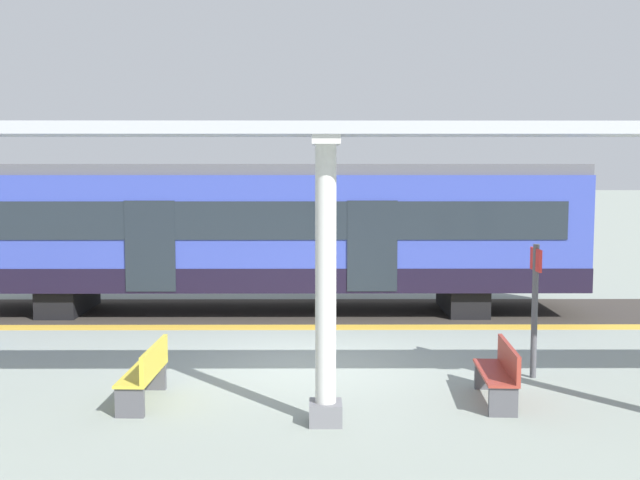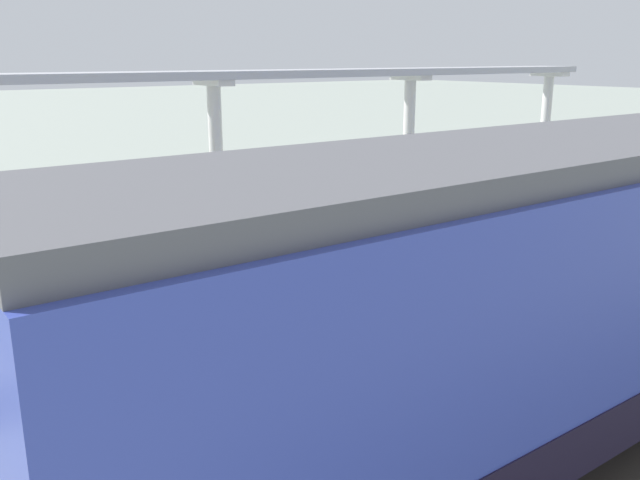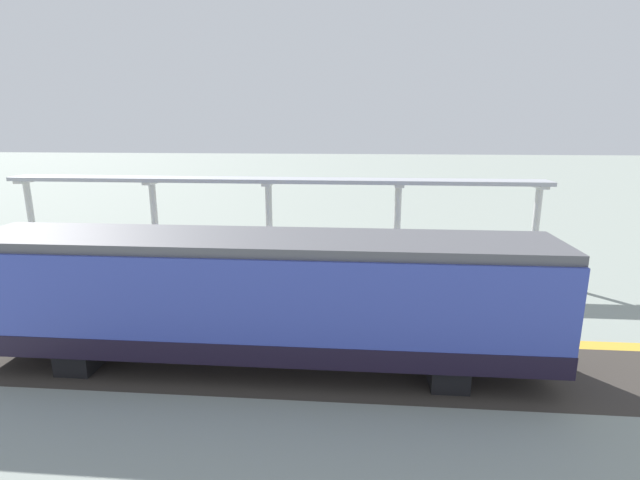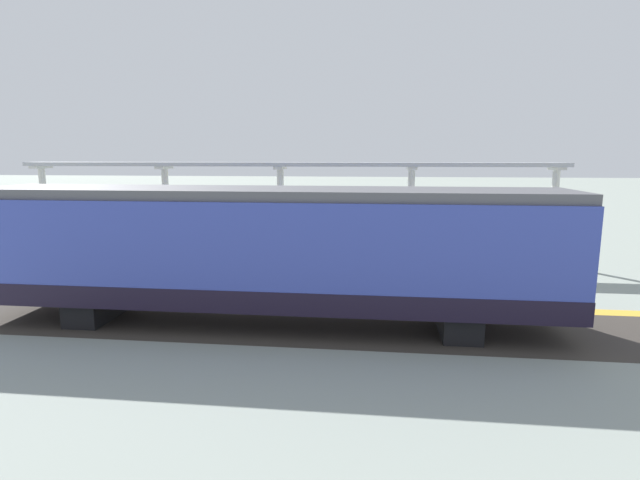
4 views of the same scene
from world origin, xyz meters
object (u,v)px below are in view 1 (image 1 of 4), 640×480
Objects in this scene: bench_far_end at (147,373)px; platform_info_sign at (535,298)px; bench_near_end at (500,373)px; canopy_pillar_third at (326,280)px; train_near_carriage at (265,234)px.

bench_far_end is 6.24m from platform_info_sign.
platform_info_sign is at bearing 146.97° from bench_near_end.
canopy_pillar_third is 2.54× the size of bench_near_end.
train_near_carriage is 3.78× the size of canopy_pillar_third.
train_near_carriage reaches higher than bench_far_end.
bench_near_end is at bearing -33.03° from platform_info_sign.
canopy_pillar_third reaches higher than bench_far_end.
platform_info_sign is (-2.27, 3.43, -0.63)m from canopy_pillar_third.
train_near_carriage is 7.52m from platform_info_sign.
train_near_carriage is at bearing 169.83° from bench_far_end.
canopy_pillar_third is 2.55× the size of bench_far_end.
bench_near_end is at bearing 110.34° from canopy_pillar_third.
train_near_carriage reaches higher than platform_info_sign.
bench_far_end is at bearing -89.91° from bench_near_end.
canopy_pillar_third is 4.16m from platform_info_sign.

